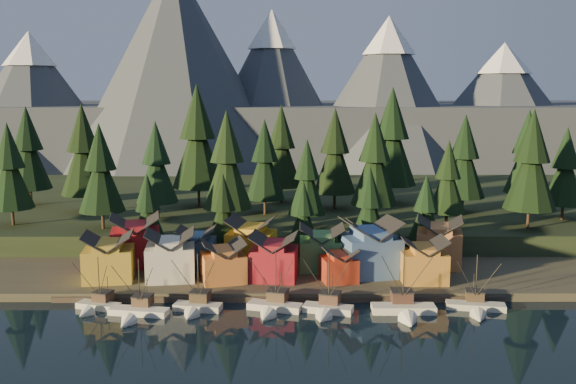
{
  "coord_description": "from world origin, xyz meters",
  "views": [
    {
      "loc": [
        1.45,
        -93.68,
        37.14
      ],
      "look_at": [
        1.71,
        30.0,
        17.27
      ],
      "focal_mm": 40.0,
      "sensor_mm": 36.0,
      "label": 1
    }
  ],
  "objects_px": {
    "boat_1": "(136,306)",
    "boat_5": "(405,301)",
    "house_front_1": "(170,254)",
    "house_back_1": "(196,247)",
    "boat_0": "(95,299)",
    "boat_3": "(273,299)",
    "house_front_0": "(108,256)",
    "boat_2": "(196,299)",
    "boat_6": "(477,301)",
    "house_back_0": "(136,239)",
    "boat_4": "(327,301)"
  },
  "relations": [
    {
      "from": "boat_5",
      "to": "house_front_0",
      "type": "height_order",
      "value": "boat_5"
    },
    {
      "from": "boat_0",
      "to": "boat_6",
      "type": "bearing_deg",
      "value": 17.4
    },
    {
      "from": "boat_6",
      "to": "house_back_1",
      "type": "relative_size",
      "value": 1.33
    },
    {
      "from": "boat_3",
      "to": "house_front_0",
      "type": "relative_size",
      "value": 1.12
    },
    {
      "from": "boat_1",
      "to": "house_front_1",
      "type": "xyz_separation_m",
      "value": [
        2.88,
        16.46,
        4.52
      ]
    },
    {
      "from": "boat_2",
      "to": "house_back_1",
      "type": "relative_size",
      "value": 1.31
    },
    {
      "from": "boat_3",
      "to": "house_back_1",
      "type": "xyz_separation_m",
      "value": [
        -15.76,
        21.11,
        3.72
      ]
    },
    {
      "from": "boat_1",
      "to": "house_back_0",
      "type": "height_order",
      "value": "house_back_0"
    },
    {
      "from": "boat_5",
      "to": "house_back_1",
      "type": "height_order",
      "value": "boat_5"
    },
    {
      "from": "boat_4",
      "to": "house_front_0",
      "type": "relative_size",
      "value": 1.13
    },
    {
      "from": "house_back_0",
      "to": "house_back_1",
      "type": "xyz_separation_m",
      "value": [
        12.65,
        -2.25,
        -1.12
      ]
    },
    {
      "from": "boat_3",
      "to": "house_front_1",
      "type": "relative_size",
      "value": 1.12
    },
    {
      "from": "boat_1",
      "to": "boat_5",
      "type": "relative_size",
      "value": 0.9
    },
    {
      "from": "boat_6",
      "to": "house_front_1",
      "type": "xyz_separation_m",
      "value": [
        -54.07,
        13.92,
        4.52
      ]
    },
    {
      "from": "house_back_0",
      "to": "boat_0",
      "type": "bearing_deg",
      "value": -106.55
    },
    {
      "from": "boat_0",
      "to": "boat_5",
      "type": "distance_m",
      "value": 52.23
    },
    {
      "from": "boat_0",
      "to": "house_front_0",
      "type": "bearing_deg",
      "value": 112.67
    },
    {
      "from": "boat_3",
      "to": "boat_6",
      "type": "xyz_separation_m",
      "value": [
        34.4,
        0.06,
        -0.28
      ]
    },
    {
      "from": "boat_1",
      "to": "house_front_1",
      "type": "height_order",
      "value": "house_front_1"
    },
    {
      "from": "boat_6",
      "to": "house_back_0",
      "type": "height_order",
      "value": "house_back_0"
    },
    {
      "from": "house_back_1",
      "to": "boat_2",
      "type": "bearing_deg",
      "value": -82.36
    },
    {
      "from": "boat_5",
      "to": "house_back_0",
      "type": "xyz_separation_m",
      "value": [
        -50.38,
        24.94,
        4.68
      ]
    },
    {
      "from": "house_back_1",
      "to": "boat_3",
      "type": "bearing_deg",
      "value": -53.15
    },
    {
      "from": "boat_1",
      "to": "house_front_1",
      "type": "relative_size",
      "value": 1.11
    },
    {
      "from": "boat_5",
      "to": "house_front_0",
      "type": "bearing_deg",
      "value": 164.7
    },
    {
      "from": "boat_0",
      "to": "boat_1",
      "type": "distance_m",
      "value": 8.33
    },
    {
      "from": "boat_2",
      "to": "house_front_0",
      "type": "bearing_deg",
      "value": 153.9
    },
    {
      "from": "boat_6",
      "to": "house_front_0",
      "type": "xyz_separation_m",
      "value": [
        -65.61,
        13.31,
        4.33
      ]
    },
    {
      "from": "boat_6",
      "to": "house_back_1",
      "type": "bearing_deg",
      "value": 167.35
    },
    {
      "from": "boat_2",
      "to": "boat_5",
      "type": "relative_size",
      "value": 0.88
    },
    {
      "from": "house_back_0",
      "to": "boat_4",
      "type": "bearing_deg",
      "value": -45.19
    },
    {
      "from": "house_back_1",
      "to": "house_front_1",
      "type": "bearing_deg",
      "value": -118.66
    },
    {
      "from": "boat_1",
      "to": "house_back_1",
      "type": "relative_size",
      "value": 1.34
    },
    {
      "from": "house_front_1",
      "to": "house_back_1",
      "type": "bearing_deg",
      "value": 54.0
    },
    {
      "from": "boat_3",
      "to": "house_back_1",
      "type": "relative_size",
      "value": 1.35
    },
    {
      "from": "boat_5",
      "to": "house_back_1",
      "type": "relative_size",
      "value": 1.48
    },
    {
      "from": "boat_0",
      "to": "boat_3",
      "type": "xyz_separation_m",
      "value": [
        30.2,
        -0.82,
        0.15
      ]
    },
    {
      "from": "boat_3",
      "to": "house_back_0",
      "type": "bearing_deg",
      "value": 156.85
    },
    {
      "from": "boat_3",
      "to": "house_front_1",
      "type": "height_order",
      "value": "house_front_1"
    },
    {
      "from": "house_front_0",
      "to": "house_front_1",
      "type": "distance_m",
      "value": 11.56
    },
    {
      "from": "boat_0",
      "to": "boat_6",
      "type": "height_order",
      "value": "boat_6"
    },
    {
      "from": "house_front_1",
      "to": "house_front_0",
      "type": "bearing_deg",
      "value": 175.78
    },
    {
      "from": "boat_2",
      "to": "house_back_1",
      "type": "distance_m",
      "value": 21.63
    },
    {
      "from": "boat_0",
      "to": "boat_3",
      "type": "relative_size",
      "value": 0.89
    },
    {
      "from": "boat_1",
      "to": "house_back_0",
      "type": "relative_size",
      "value": 0.98
    },
    {
      "from": "boat_2",
      "to": "boat_4",
      "type": "xyz_separation_m",
      "value": [
        22.0,
        -1.11,
        0.1
      ]
    },
    {
      "from": "boat_4",
      "to": "boat_5",
      "type": "bearing_deg",
      "value": 13.82
    },
    {
      "from": "house_back_0",
      "to": "boat_5",
      "type": "bearing_deg",
      "value": -38.35
    },
    {
      "from": "boat_0",
      "to": "house_back_0",
      "type": "bearing_deg",
      "value": 103.53
    },
    {
      "from": "boat_1",
      "to": "boat_2",
      "type": "height_order",
      "value": "boat_2"
    }
  ]
}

